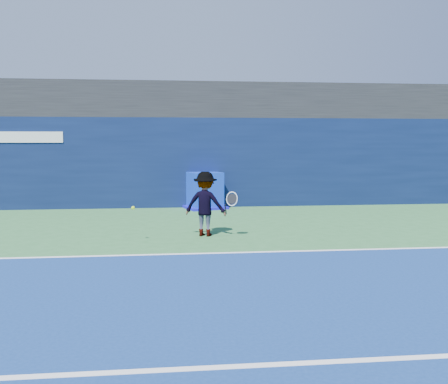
% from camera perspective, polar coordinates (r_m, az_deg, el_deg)
% --- Properties ---
extents(ground, '(80.00, 80.00, 0.00)m').
position_cam_1_polar(ground, '(7.14, 5.11, -12.26)').
color(ground, '#316E39').
rests_on(ground, ground).
extents(baseline, '(24.00, 0.10, 0.01)m').
position_cam_1_polar(baseline, '(9.99, 1.68, -6.93)').
color(baseline, white).
rests_on(baseline, ground).
extents(service_line, '(24.00, 0.10, 0.01)m').
position_cam_1_polar(service_line, '(5.32, 9.60, -18.71)').
color(service_line, white).
rests_on(service_line, ground).
extents(stadium_band, '(36.00, 3.00, 1.20)m').
position_cam_1_polar(stadium_band, '(18.26, -2.05, 10.15)').
color(stadium_band, black).
rests_on(stadium_band, back_wall_assembly).
extents(back_wall_assembly, '(36.00, 1.03, 3.00)m').
position_cam_1_polar(back_wall_assembly, '(17.22, -1.79, 3.43)').
color(back_wall_assembly, '#0A163A').
rests_on(back_wall_assembly, ground).
extents(equipment_cart, '(1.58, 1.58, 1.20)m').
position_cam_1_polar(equipment_cart, '(16.56, -2.26, 0.02)').
color(equipment_cart, '#0D2DB9').
rests_on(equipment_cart, ground).
extents(tennis_player, '(1.28, 0.86, 1.51)m').
position_cam_1_polar(tennis_player, '(11.68, -2.14, -1.36)').
color(tennis_player, white).
rests_on(tennis_player, ground).
extents(tennis_ball, '(0.08, 0.08, 0.08)m').
position_cam_1_polar(tennis_ball, '(11.11, -10.35, -1.79)').
color(tennis_ball, '#B8EB1A').
rests_on(tennis_ball, ground).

